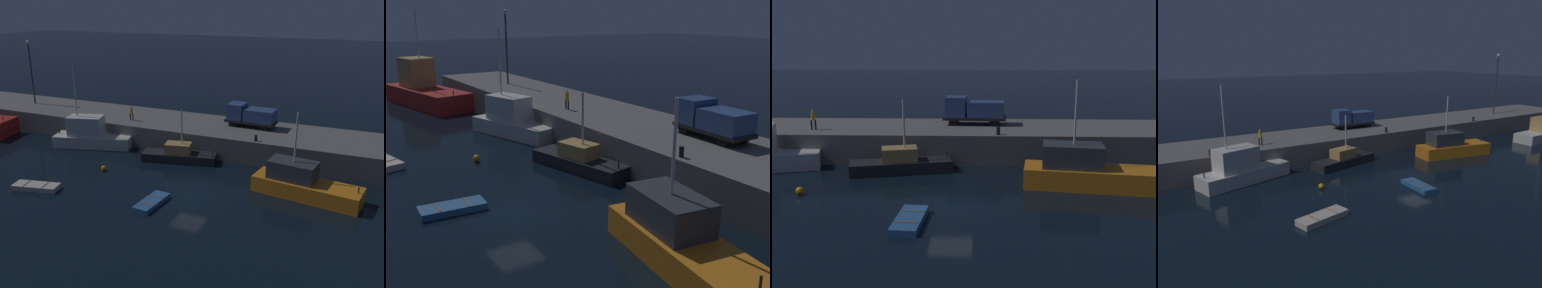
% 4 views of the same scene
% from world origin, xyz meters
% --- Properties ---
extents(ground_plane, '(320.00, 320.00, 0.00)m').
position_xyz_m(ground_plane, '(0.00, 0.00, 0.00)').
color(ground_plane, black).
extents(pier_quay, '(76.93, 7.97, 2.34)m').
position_xyz_m(pier_quay, '(0.00, 12.24, 1.17)').
color(pier_quay, slate).
rests_on(pier_quay, ground).
extents(fishing_trawler_red, '(8.70, 4.81, 8.85)m').
position_xyz_m(fishing_trawler_red, '(-14.56, 6.84, 1.25)').
color(fishing_trawler_red, silver).
rests_on(fishing_trawler_red, ground).
extents(fishing_boat_blue, '(8.76, 3.87, 6.83)m').
position_xyz_m(fishing_boat_blue, '(8.41, 3.56, 1.07)').
color(fishing_boat_blue, orange).
rests_on(fishing_boat_blue, ground).
extents(fishing_boat_white, '(8.97, 3.19, 9.47)m').
position_xyz_m(fishing_boat_white, '(24.79, 2.91, 1.09)').
color(fishing_boat_white, silver).
rests_on(fishing_boat_white, ground).
extents(fishing_trawler_green, '(7.46, 3.61, 5.19)m').
position_xyz_m(fishing_trawler_green, '(-3.97, 6.65, 0.64)').
color(fishing_trawler_green, '#232328').
rests_on(fishing_trawler_green, ground).
extents(dinghy_orange_near, '(4.02, 2.15, 0.48)m').
position_xyz_m(dinghy_orange_near, '(-12.04, -4.10, 0.22)').
color(dinghy_orange_near, beige).
rests_on(dinghy_orange_near, ground).
extents(rowboat_white_mid, '(1.58, 3.48, 0.40)m').
position_xyz_m(rowboat_white_mid, '(-1.90, -2.62, 0.18)').
color(rowboat_white_mid, '#2D6099').
rests_on(rowboat_white_mid, ground).
extents(mooring_buoy_mid, '(0.49, 0.49, 0.49)m').
position_xyz_m(mooring_buoy_mid, '(-9.25, 1.53, 0.24)').
color(mooring_buoy_mid, orange).
rests_on(mooring_buoy_mid, ground).
extents(lamp_post_east, '(0.44, 0.44, 8.95)m').
position_xyz_m(lamp_post_east, '(25.40, 11.31, 7.51)').
color(lamp_post_east, '#38383D').
rests_on(lamp_post_east, pier_quay).
extents(utility_truck, '(5.37, 2.31, 2.35)m').
position_xyz_m(utility_truck, '(1.17, 13.31, 3.57)').
color(utility_truck, black).
rests_on(utility_truck, pier_quay).
extents(dockworker, '(0.43, 0.34, 1.63)m').
position_xyz_m(dockworker, '(-11.56, 10.37, 3.27)').
color(dockworker, black).
rests_on(dockworker, pier_quay).
extents(bollard_west, '(0.28, 0.28, 0.60)m').
position_xyz_m(bollard_west, '(3.07, 8.78, 2.64)').
color(bollard_west, black).
rests_on(bollard_west, pier_quay).
extents(bollard_central, '(0.28, 0.28, 0.55)m').
position_xyz_m(bollard_central, '(17.99, 8.78, 2.62)').
color(bollard_central, black).
rests_on(bollard_central, pier_quay).
extents(bollard_east, '(0.28, 0.28, 0.56)m').
position_xyz_m(bollard_east, '(-16.77, 8.83, 2.62)').
color(bollard_east, black).
rests_on(bollard_east, pier_quay).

